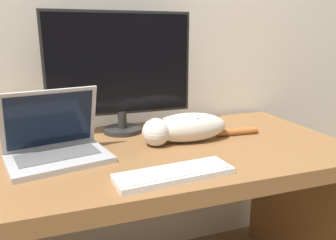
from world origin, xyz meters
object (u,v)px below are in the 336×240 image
monitor (120,70)px  external_keyboard (174,174)px  cat (184,128)px  laptop (56,146)px

monitor → external_keyboard: (0.05, -0.55, -0.28)m
monitor → external_keyboard: bearing=-84.5°
monitor → cat: size_ratio=1.19×
external_keyboard → cat: (0.16, 0.32, 0.05)m
cat → external_keyboard: bearing=-113.8°
external_keyboard → cat: size_ratio=0.72×
external_keyboard → cat: cat is taller
laptop → cat: size_ratio=0.71×
cat → laptop: bearing=-173.4°
monitor → external_keyboard: size_ratio=1.66×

